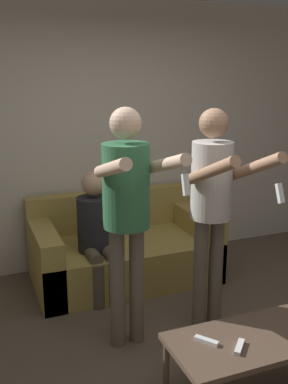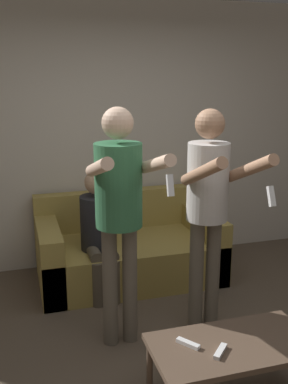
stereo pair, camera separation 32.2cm
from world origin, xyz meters
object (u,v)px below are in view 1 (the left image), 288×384
person_standing_left (127,201)px  remote_near (239,347)px  person_seated (97,229)px  couch (123,251)px  coffee_table (249,344)px  person_standing_right (213,196)px  remote_far (206,341)px

person_standing_left → remote_near: size_ratio=13.22×
remote_near → person_seated: bearing=101.7°
couch → coffee_table: 1.93m
coffee_table → person_seated: bearing=106.0°
couch → person_standing_right: person_standing_right is taller
person_seated → coffee_table: 1.77m
person_standing_right → coffee_table: size_ratio=1.75×
person_standing_right → person_seated: person_standing_right is taller
person_standing_right → remote_far: person_standing_right is taller
person_standing_right → remote_far: bearing=-120.7°
couch → person_seated: person_seated is taller
person_seated → remote_far: size_ratio=8.05×
person_standing_right → person_seated: 1.19m
person_standing_left → person_standing_right: 0.68m
remote_far → couch: bearing=86.5°
person_standing_left → remote_far: bearing=-73.6°
person_standing_right → coffee_table: (-0.18, -0.81, -0.71)m
person_standing_right → person_seated: size_ratio=1.52×
person_standing_right → remote_near: (-0.30, -0.88, -0.66)m
person_standing_right → person_seated: bearing=127.5°
person_seated → remote_near: bearing=-78.3°
couch → remote_near: bearing=-89.0°
coffee_table → person_standing_right: bearing=77.3°
couch → coffee_table: bearing=-85.4°
remote_far → person_standing_left: bearing=106.4°
person_seated → coffee_table: (0.48, -1.68, -0.25)m
couch → person_seated: (-0.33, -0.23, 0.35)m
person_standing_left → coffee_table: (0.49, -0.82, -0.74)m
coffee_table → remote_far: 0.28m
remote_near → remote_far: bearing=139.8°
coffee_table → remote_near: size_ratio=7.42×
person_seated → person_standing_right: bearing=-52.5°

